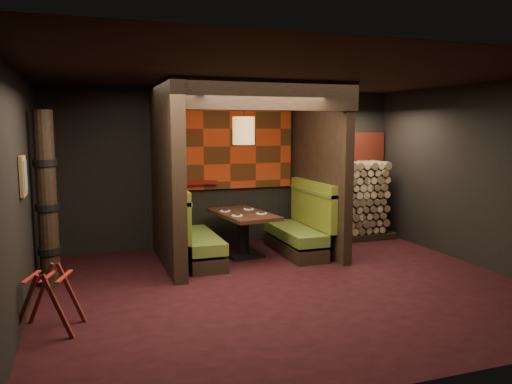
% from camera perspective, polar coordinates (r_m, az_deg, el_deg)
% --- Properties ---
extents(floor, '(6.50, 5.50, 0.02)m').
position_cam_1_polar(floor, '(6.96, 3.55, -10.85)').
color(floor, black).
rests_on(floor, ground).
extents(ceiling, '(6.50, 5.50, 0.02)m').
position_cam_1_polar(ceiling, '(6.65, 3.75, 13.36)').
color(ceiling, black).
rests_on(ceiling, ground).
extents(wall_back, '(6.50, 0.02, 2.85)m').
position_cam_1_polar(wall_back, '(9.25, -2.95, 2.80)').
color(wall_back, black).
rests_on(wall_back, ground).
extents(wall_front, '(6.50, 0.02, 2.85)m').
position_cam_1_polar(wall_front, '(4.27, 18.07, -3.04)').
color(wall_front, black).
rests_on(wall_front, ground).
extents(wall_left, '(0.02, 5.50, 2.85)m').
position_cam_1_polar(wall_left, '(6.19, -25.46, -0.23)').
color(wall_left, black).
rests_on(wall_left, ground).
extents(wall_right, '(0.02, 5.50, 2.85)m').
position_cam_1_polar(wall_right, '(8.46, 24.51, 1.70)').
color(wall_right, black).
rests_on(wall_right, ground).
extents(partition_left, '(0.20, 2.20, 2.85)m').
position_cam_1_polar(partition_left, '(7.88, -10.17, 1.88)').
color(partition_left, black).
rests_on(partition_left, floor).
extents(partition_right, '(0.15, 2.10, 2.85)m').
position_cam_1_polar(partition_right, '(8.73, 7.24, 2.47)').
color(partition_right, black).
rests_on(partition_right, floor).
extents(header_beam, '(2.85, 0.18, 0.44)m').
position_cam_1_polar(header_beam, '(7.27, 1.38, 11.05)').
color(header_beam, black).
rests_on(header_beam, partition_left).
extents(tapa_back_panel, '(2.40, 0.06, 1.55)m').
position_cam_1_polar(tapa_back_panel, '(9.17, -3.03, 5.23)').
color(tapa_back_panel, '#A12E0F').
rests_on(tapa_back_panel, wall_back).
extents(tapa_side_panel, '(0.04, 1.85, 1.45)m').
position_cam_1_polar(tapa_side_panel, '(8.04, -9.59, 5.04)').
color(tapa_side_panel, '#A12E0F').
rests_on(tapa_side_panel, partition_left).
extents(lacquer_shelf, '(0.60, 0.12, 0.07)m').
position_cam_1_polar(lacquer_shelf, '(9.02, -6.41, 1.08)').
color(lacquer_shelf, '#5D100E').
rests_on(lacquer_shelf, wall_back).
extents(booth_bench_left, '(0.68, 1.60, 1.14)m').
position_cam_1_polar(booth_bench_left, '(8.11, -7.28, -5.25)').
color(booth_bench_left, black).
rests_on(booth_bench_left, floor).
extents(booth_bench_right, '(0.68, 1.60, 1.14)m').
position_cam_1_polar(booth_bench_right, '(8.68, 5.08, -4.37)').
color(booth_bench_right, black).
rests_on(booth_bench_right, floor).
extents(dining_table, '(0.96, 1.51, 0.75)m').
position_cam_1_polar(dining_table, '(8.40, -1.49, -3.93)').
color(dining_table, black).
rests_on(dining_table, floor).
extents(place_settings, '(0.69, 0.72, 0.03)m').
position_cam_1_polar(place_settings, '(8.36, -1.50, -2.28)').
color(place_settings, white).
rests_on(place_settings, dining_table).
extents(pendant_lamp, '(0.36, 0.36, 0.96)m').
position_cam_1_polar(pendant_lamp, '(8.19, -1.42, 7.02)').
color(pendant_lamp, olive).
rests_on(pendant_lamp, ceiling).
extents(framed_picture, '(0.05, 0.36, 0.46)m').
position_cam_1_polar(framed_picture, '(6.26, -25.06, 1.67)').
color(framed_picture, '#9A7946').
rests_on(framed_picture, wall_left).
extents(luggage_rack, '(0.78, 0.64, 0.73)m').
position_cam_1_polar(luggage_rack, '(5.88, -22.58, -11.07)').
color(luggage_rack, '#4D1712').
rests_on(luggage_rack, floor).
extents(totem_column, '(0.31, 0.31, 2.40)m').
position_cam_1_polar(totem_column, '(7.28, -22.77, -0.93)').
color(totem_column, black).
rests_on(totem_column, floor).
extents(firewood_stack, '(1.73, 0.70, 1.50)m').
position_cam_1_polar(firewood_stack, '(9.84, 10.66, -0.99)').
color(firewood_stack, black).
rests_on(firewood_stack, floor).
extents(mosaic_header, '(1.83, 0.10, 0.56)m').
position_cam_1_polar(mosaic_header, '(10.03, 9.86, 5.10)').
color(mosaic_header, maroon).
rests_on(mosaic_header, wall_back).
extents(bay_front_post, '(0.08, 0.08, 2.85)m').
position_cam_1_polar(bay_front_post, '(9.00, 7.02, 2.63)').
color(bay_front_post, black).
rests_on(bay_front_post, floor).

